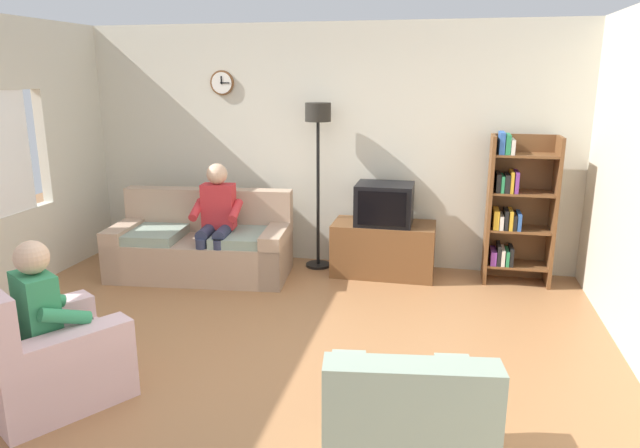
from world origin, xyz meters
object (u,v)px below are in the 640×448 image
object	(u,v)px
armchair_near_bookshelf	(403,439)
person_on_couch	(216,216)
tv	(384,204)
bookshelf	(515,208)
armchair_near_window	(44,360)
floor_lamp	(318,140)
person_in_left_armchair	(52,312)
couch	(202,247)
tv_stand	(383,249)

from	to	relation	value
armchair_near_bookshelf	person_on_couch	size ratio (longest dim) A/B	0.79
armchair_near_bookshelf	tv	bearing A→B (deg)	98.18
bookshelf	person_on_couch	bearing A→B (deg)	-168.78
armchair_near_window	bookshelf	bearing A→B (deg)	43.39
tv	floor_lamp	size ratio (longest dim) A/B	0.32
armchair_near_window	armchair_near_bookshelf	size ratio (longest dim) A/B	1.19
armchair_near_bookshelf	bookshelf	bearing A→B (deg)	75.99
armchair_near_window	person_in_left_armchair	distance (m)	0.33
couch	person_on_couch	size ratio (longest dim) A/B	1.60
bookshelf	floor_lamp	distance (m)	2.21
floor_lamp	person_on_couch	distance (m)	1.37
armchair_near_window	floor_lamp	bearing A→B (deg)	69.36
tv_stand	floor_lamp	xyz separation A→B (m)	(-0.76, 0.10, 1.16)
tv_stand	person_on_couch	distance (m)	1.84
tv	armchair_near_bookshelf	xyz separation A→B (m)	(0.48, -3.37, -0.51)
couch	bookshelf	distance (m)	3.37
bookshelf	floor_lamp	bearing A→B (deg)	179.24
tv	bookshelf	distance (m)	1.35
armchair_near_bookshelf	floor_lamp	bearing A→B (deg)	109.55
couch	bookshelf	size ratio (longest dim) A/B	1.25
floor_lamp	armchair_near_window	bearing A→B (deg)	-110.64
tv_stand	armchair_near_window	bearing A→B (deg)	-122.54
bookshelf	person_on_couch	xyz separation A→B (m)	(-3.06, -0.61, -0.10)
bookshelf	person_on_couch	distance (m)	3.13
armchair_near_window	person_in_left_armchair	world-z (taller)	person_in_left_armchair
floor_lamp	person_in_left_armchair	xyz separation A→B (m)	(-1.13, -3.06, -0.85)
couch	armchair_near_bookshelf	distance (m)	3.84
floor_lamp	person_in_left_armchair	bearing A→B (deg)	-110.32
couch	tv_stand	world-z (taller)	couch
tv_stand	floor_lamp	bearing A→B (deg)	172.54
tv_stand	tv	bearing A→B (deg)	-90.00
bookshelf	floor_lamp	world-z (taller)	floor_lamp
tv_stand	armchair_near_window	size ratio (longest dim) A/B	0.94
tv	armchair_near_bookshelf	distance (m)	3.44
tv_stand	person_on_couch	world-z (taller)	person_on_couch
armchair_near_window	person_on_couch	size ratio (longest dim) A/B	0.95
couch	person_on_couch	distance (m)	0.46
armchair_near_bookshelf	person_on_couch	bearing A→B (deg)	127.58
person_on_couch	person_in_left_armchair	distance (m)	2.43
tv_stand	bookshelf	size ratio (longest dim) A/B	0.69
tv	bookshelf	world-z (taller)	bookshelf
couch	floor_lamp	world-z (taller)	floor_lamp
tv_stand	armchair_near_bookshelf	size ratio (longest dim) A/B	1.12
armchair_near_bookshelf	person_in_left_armchair	distance (m)	2.43
tv	person_in_left_armchair	distance (m)	3.50
tv	person_in_left_armchair	size ratio (longest dim) A/B	0.54
armchair_near_window	person_on_couch	bearing A→B (deg)	84.91
tv	floor_lamp	distance (m)	1.01
tv_stand	couch	bearing A→B (deg)	-167.60
tv	floor_lamp	bearing A→B (deg)	170.74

